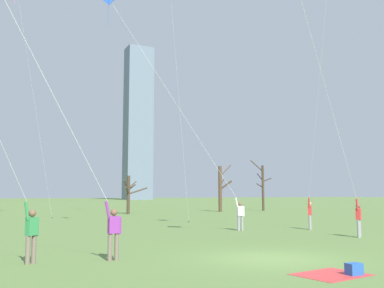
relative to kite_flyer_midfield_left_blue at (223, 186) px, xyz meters
name	(u,v)px	position (x,y,z in m)	size (l,w,h in m)	color
ground_plane	(271,259)	(-3.93, -10.06, -2.52)	(400.00, 400.00, 0.00)	#5B7A3D
kite_flyer_midfield_left_blue	(223,186)	(0.00, 0.00, 0.00)	(7.79, 3.44, 14.17)	gray
kite_flyer_midfield_center_purple	(351,189)	(3.24, -6.53, -0.18)	(6.44, 2.89, 11.94)	gray
kite_flyer_foreground_right_teal	(60,122)	(-10.48, -8.38, 1.78)	(9.12, 0.65, 17.07)	#726656
kite_flyer_midfield_right_orange	(314,162)	(4.16, -2.98, 1.37)	(5.61, 9.46, 19.81)	gray
picnic_spot	(344,271)	(-3.90, -13.26, -2.42)	(2.01, 1.68, 0.31)	#CC3838
bare_tree_center	(263,186)	(18.84, 23.48, 0.56)	(2.49, 2.30, 6.26)	#423326
bare_tree_left_of_center	(129,193)	(1.13, 21.86, -0.34)	(2.85, 2.72, 3.97)	#423326
bare_tree_rightmost	(221,188)	(12.56, 22.87, 0.28)	(1.70, 1.68, 5.55)	#4C3828
skyline_mid_tower_right	(138,123)	(34.98, 122.16, 24.28)	(9.02, 6.83, 53.60)	slate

